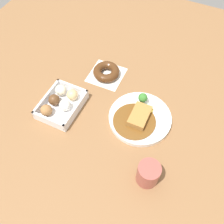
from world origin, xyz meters
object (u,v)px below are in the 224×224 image
(chocolate_ring_donut, at_px, (106,72))
(donut_box, at_px, (61,103))
(coffee_mug, at_px, (148,174))
(curry_plate, at_px, (140,117))

(chocolate_ring_donut, bearing_deg, donut_box, -20.79)
(chocolate_ring_donut, bearing_deg, coffee_mug, 42.05)
(donut_box, distance_m, coffee_mug, 0.42)
(donut_box, bearing_deg, coffee_mug, 72.23)
(curry_plate, xyz_separation_m, donut_box, (0.07, -0.29, 0.01))
(donut_box, height_order, coffee_mug, coffee_mug)
(curry_plate, relative_size, donut_box, 1.30)
(curry_plate, height_order, coffee_mug, coffee_mug)
(donut_box, distance_m, chocolate_ring_donut, 0.24)
(coffee_mug, bearing_deg, curry_plate, -152.24)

